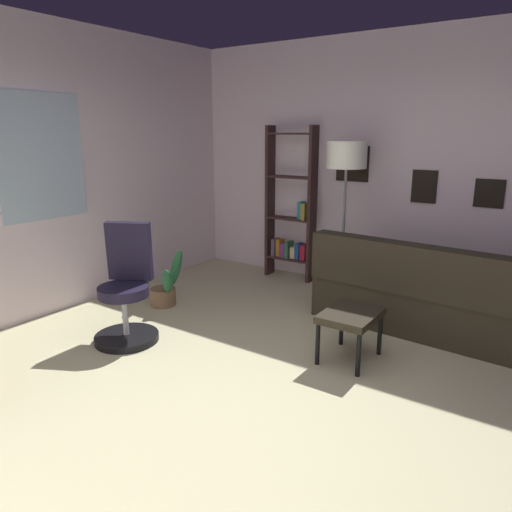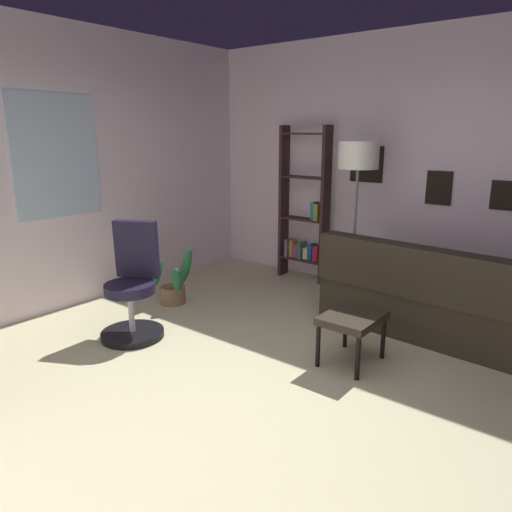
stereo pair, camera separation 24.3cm
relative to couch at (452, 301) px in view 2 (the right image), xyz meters
The scene contains 9 objects.
ground_plane 2.10m from the couch, 161.10° to the left, with size 5.48×5.41×0.10m, color beige.
wall_back_with_windows 4.11m from the couch, 119.94° to the left, with size 5.48×0.12×2.86m.
wall_right_with_frames 1.55m from the couch, 38.67° to the left, with size 0.12×5.41×2.86m.
couch is the anchor object (origin of this frame).
footstool 1.20m from the couch, 158.81° to the left, with size 0.51×0.40×0.41m.
office_chair 2.91m from the couch, 129.68° to the left, with size 0.58×0.57×1.04m.
bookshelf 2.13m from the couch, 73.97° to the left, with size 0.18×0.64×1.88m.
floor_lamp 1.65m from the couch, 78.49° to the left, with size 0.42×0.42×1.71m.
potted_plant 2.79m from the couch, 112.70° to the left, with size 0.39×0.47×0.65m.
Camera 2 is at (-2.42, -1.84, 1.81)m, focal length 33.73 mm.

